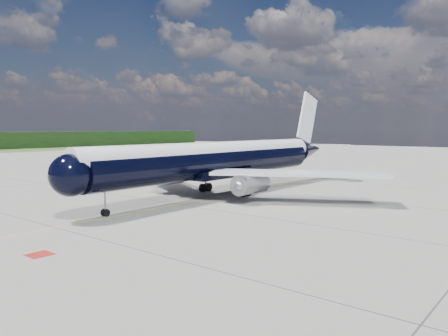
{
  "coord_description": "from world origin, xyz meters",
  "views": [
    {
      "loc": [
        34.85,
        -24.7,
        8.59
      ],
      "look_at": [
        3.26,
        14.38,
        4.0
      ],
      "focal_mm": 35.0,
      "sensor_mm": 36.0,
      "label": 1
    }
  ],
  "objects": [
    {
      "name": "red_marking",
      "position": [
        6.8,
        -10.0,
        0.0
      ],
      "size": [
        1.6,
        1.6,
        0.01
      ],
      "primitive_type": "cube",
      "color": "maroon",
      "rests_on": "ground"
    },
    {
      "name": "ground",
      "position": [
        0.0,
        30.0,
        0.0
      ],
      "size": [
        320.0,
        320.0,
        0.0
      ],
      "primitive_type": "plane",
      "color": "gray",
      "rests_on": "ground"
    },
    {
      "name": "taxiway_centerline",
      "position": [
        0.0,
        25.0,
        0.0
      ],
      "size": [
        0.16,
        160.0,
        0.01
      ],
      "primitive_type": "cube",
      "color": "#DFB80B",
      "rests_on": "ground"
    },
    {
      "name": "main_airliner",
      "position": [
        -0.69,
        19.26,
        4.56
      ],
      "size": [
        41.81,
        50.74,
        14.69
      ],
      "rotation": [
        0.0,
        0.0,
        0.0
      ],
      "color": "black",
      "rests_on": "ground"
    }
  ]
}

